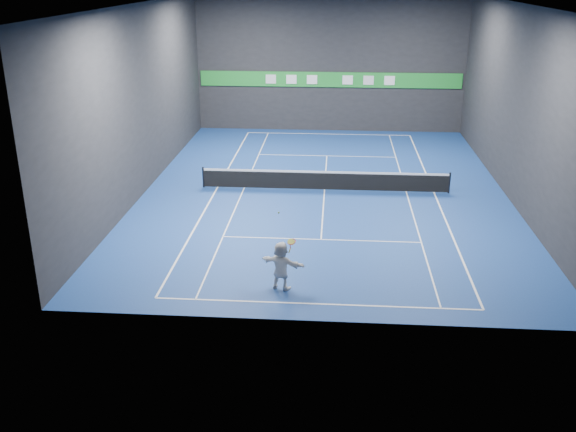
# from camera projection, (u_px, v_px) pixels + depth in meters

# --- Properties ---
(ground) EXTENTS (26.00, 26.00, 0.00)m
(ground) POSITION_uv_depth(u_px,v_px,m) (324.00, 190.00, 32.50)
(ground) COLOR navy
(ground) RESTS_ON ground
(ceiling) EXTENTS (26.00, 26.00, 0.00)m
(ceiling) POSITION_uv_depth(u_px,v_px,m) (329.00, 4.00, 29.27)
(ceiling) COLOR black
(ceiling) RESTS_ON ground
(wall_back) EXTENTS (18.00, 0.10, 9.00)m
(wall_back) POSITION_uv_depth(u_px,v_px,m) (330.00, 64.00, 42.98)
(wall_back) COLOR #232326
(wall_back) RESTS_ON ground
(wall_front) EXTENTS (18.00, 0.10, 9.00)m
(wall_front) POSITION_uv_depth(u_px,v_px,m) (318.00, 187.00, 18.79)
(wall_front) COLOR #232326
(wall_front) RESTS_ON ground
(wall_left) EXTENTS (0.10, 26.00, 9.00)m
(wall_left) POSITION_uv_depth(u_px,v_px,m) (143.00, 99.00, 31.52)
(wall_left) COLOR #232326
(wall_left) RESTS_ON ground
(wall_right) EXTENTS (0.10, 26.00, 9.00)m
(wall_right) POSITION_uv_depth(u_px,v_px,m) (517.00, 104.00, 30.25)
(wall_right) COLOR #232326
(wall_right) RESTS_ON ground
(baseline_near) EXTENTS (10.98, 0.08, 0.01)m
(baseline_near) POSITION_uv_depth(u_px,v_px,m) (317.00, 304.00, 21.44)
(baseline_near) COLOR white
(baseline_near) RESTS_ON ground
(baseline_far) EXTENTS (10.98, 0.08, 0.01)m
(baseline_far) POSITION_uv_depth(u_px,v_px,m) (328.00, 134.00, 43.56)
(baseline_far) COLOR white
(baseline_far) RESTS_ON ground
(sideline_doubles_left) EXTENTS (0.08, 23.78, 0.01)m
(sideline_doubles_left) POSITION_uv_depth(u_px,v_px,m) (218.00, 187.00, 32.89)
(sideline_doubles_left) COLOR white
(sideline_doubles_left) RESTS_ON ground
(sideline_doubles_right) EXTENTS (0.08, 23.78, 0.01)m
(sideline_doubles_right) POSITION_uv_depth(u_px,v_px,m) (434.00, 193.00, 32.12)
(sideline_doubles_right) COLOR white
(sideline_doubles_right) RESTS_ON ground
(sideline_singles_left) EXTENTS (0.06, 23.78, 0.01)m
(sideline_singles_left) POSITION_uv_depth(u_px,v_px,m) (244.00, 188.00, 32.79)
(sideline_singles_left) COLOR white
(sideline_singles_left) RESTS_ON ground
(sideline_singles_right) EXTENTS (0.06, 23.78, 0.01)m
(sideline_singles_right) POSITION_uv_depth(u_px,v_px,m) (406.00, 192.00, 32.21)
(sideline_singles_right) COLOR white
(sideline_singles_right) RESTS_ON ground
(service_line_near) EXTENTS (8.23, 0.06, 0.01)m
(service_line_near) POSITION_uv_depth(u_px,v_px,m) (321.00, 239.00, 26.55)
(service_line_near) COLOR white
(service_line_near) RESTS_ON ground
(service_line_far) EXTENTS (8.23, 0.06, 0.01)m
(service_line_far) POSITION_uv_depth(u_px,v_px,m) (327.00, 156.00, 38.46)
(service_line_far) COLOR white
(service_line_far) RESTS_ON ground
(center_service_line) EXTENTS (0.06, 12.80, 0.01)m
(center_service_line) POSITION_uv_depth(u_px,v_px,m) (324.00, 190.00, 32.50)
(center_service_line) COLOR white
(center_service_line) RESTS_ON ground
(player) EXTENTS (1.71, 1.07, 1.76)m
(player) POSITION_uv_depth(u_px,v_px,m) (281.00, 266.00, 22.18)
(player) COLOR white
(player) RESTS_ON ground
(tennis_ball) EXTENTS (0.06, 0.06, 0.06)m
(tennis_ball) POSITION_uv_depth(u_px,v_px,m) (279.00, 213.00, 21.57)
(tennis_ball) COLOR #BBD824
(tennis_ball) RESTS_ON player
(tennis_net) EXTENTS (12.50, 0.10, 1.07)m
(tennis_net) POSITION_uv_depth(u_px,v_px,m) (325.00, 180.00, 32.31)
(tennis_net) COLOR black
(tennis_net) RESTS_ON ground
(sponsor_banner) EXTENTS (17.64, 0.11, 1.00)m
(sponsor_banner) POSITION_uv_depth(u_px,v_px,m) (330.00, 80.00, 43.28)
(sponsor_banner) COLOR green
(sponsor_banner) RESTS_ON wall_back
(tennis_racket) EXTENTS (0.40, 0.37, 0.55)m
(tennis_racket) POSITION_uv_depth(u_px,v_px,m) (291.00, 243.00, 21.90)
(tennis_racket) COLOR red
(tennis_racket) RESTS_ON player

